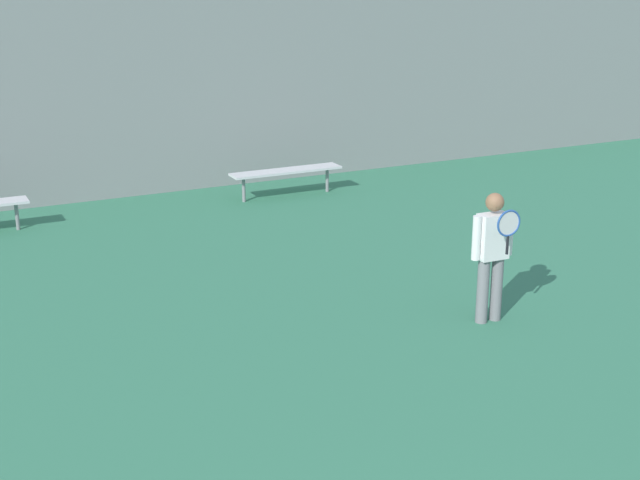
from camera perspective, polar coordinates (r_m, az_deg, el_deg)
name	(u,v)px	position (r m, az deg, el deg)	size (l,w,h in m)	color
tennis_player	(492,250)	(10.50, 10.98, -0.65)	(0.55, 0.40, 1.56)	slate
bench_courtside_far	(286,172)	(16.08, -2.18, 4.37)	(2.07, 0.40, 0.50)	silver
back_fence	(66,104)	(16.01, -15.93, 8.39)	(32.19, 0.06, 3.50)	gray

